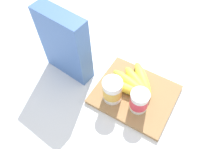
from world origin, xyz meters
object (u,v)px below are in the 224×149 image
at_px(yogurt_cup_front, 139,101).
at_px(yogurt_cup_back, 112,90).
at_px(cutting_board, 135,94).
at_px(cereal_box, 65,45).
at_px(banana_bunch, 134,83).

height_order(yogurt_cup_front, yogurt_cup_back, yogurt_cup_back).
xyz_separation_m(cutting_board, yogurt_cup_front, (-0.03, 0.05, 0.05)).
bearing_deg(yogurt_cup_back, cereal_box, -9.66).
distance_m(cutting_board, cereal_box, 0.32).
bearing_deg(yogurt_cup_back, cutting_board, -138.26).
bearing_deg(yogurt_cup_back, yogurt_cup_front, -173.17).
height_order(cutting_board, banana_bunch, banana_bunch).
xyz_separation_m(cutting_board, yogurt_cup_back, (0.06, 0.06, 0.06)).
bearing_deg(yogurt_cup_front, banana_bunch, -53.78).
relative_size(cutting_board, yogurt_cup_front, 3.29).
bearing_deg(cutting_board, yogurt_cup_front, 127.22).
xyz_separation_m(cutting_board, cereal_box, (0.29, 0.02, 0.13)).
distance_m(cereal_box, banana_bunch, 0.29).
bearing_deg(cereal_box, cutting_board, -170.28).
bearing_deg(yogurt_cup_front, yogurt_cup_back, 6.83).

